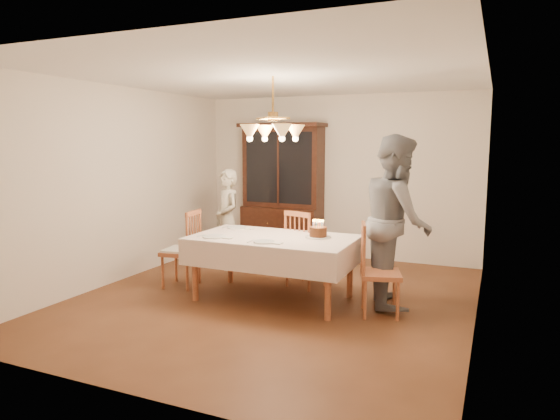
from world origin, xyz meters
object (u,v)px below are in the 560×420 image
at_px(chair_far_side, 306,253).
at_px(birthday_cake, 318,233).
at_px(china_hutch, 283,192).
at_px(elderly_woman, 227,219).
at_px(dining_table, 273,243).

bearing_deg(chair_far_side, birthday_cake, -55.14).
relative_size(china_hutch, chair_far_side, 2.16).
distance_m(elderly_woman, birthday_cake, 1.94).
xyz_separation_m(dining_table, birthday_cake, (0.50, 0.16, 0.13)).
relative_size(dining_table, china_hutch, 0.88).
xyz_separation_m(china_hutch, birthday_cake, (1.35, -2.09, -0.23)).
bearing_deg(chair_far_side, china_hutch, 122.31).
height_order(dining_table, china_hutch, china_hutch).
height_order(chair_far_side, birthday_cake, chair_far_side).
distance_m(chair_far_side, elderly_woman, 1.48).
bearing_deg(elderly_woman, china_hutch, 109.96).
xyz_separation_m(elderly_woman, birthday_cake, (1.72, -0.89, 0.08)).
distance_m(chair_far_side, birthday_cake, 0.70).
height_order(china_hutch, chair_far_side, china_hutch).
bearing_deg(china_hutch, dining_table, -69.28).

